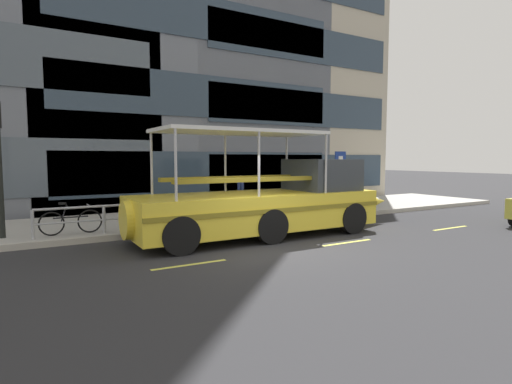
{
  "coord_description": "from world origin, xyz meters",
  "views": [
    {
      "loc": [
        -5.66,
        -9.21,
        2.43
      ],
      "look_at": [
        1.14,
        2.42,
        1.3
      ],
      "focal_mm": 28.36,
      "sensor_mm": 36.0,
      "label": 1
    }
  ],
  "objects_px": {
    "pedestrian_near_bow": "(302,188)",
    "leaned_bicycle": "(71,222)",
    "duck_tour_boat": "(273,202)",
    "pedestrian_mid_left": "(241,192)",
    "parking_sign": "(340,170)"
  },
  "relations": [
    {
      "from": "pedestrian_near_bow",
      "to": "leaned_bicycle",
      "type": "bearing_deg",
      "value": -175.44
    },
    {
      "from": "duck_tour_boat",
      "to": "pedestrian_near_bow",
      "type": "xyz_separation_m",
      "value": [
        3.42,
        3.03,
        0.14
      ]
    },
    {
      "from": "pedestrian_mid_left",
      "to": "pedestrian_near_bow",
      "type": "bearing_deg",
      "value": -2.23
    },
    {
      "from": "parking_sign",
      "to": "pedestrian_mid_left",
      "type": "bearing_deg",
      "value": 174.14
    },
    {
      "from": "parking_sign",
      "to": "duck_tour_boat",
      "type": "distance_m",
      "value": 5.89
    },
    {
      "from": "leaned_bicycle",
      "to": "pedestrian_mid_left",
      "type": "xyz_separation_m",
      "value": [
        6.14,
        0.83,
        0.58
      ]
    },
    {
      "from": "duck_tour_boat",
      "to": "pedestrian_mid_left",
      "type": "relative_size",
      "value": 6.09
    },
    {
      "from": "parking_sign",
      "to": "leaned_bicycle",
      "type": "height_order",
      "value": "parking_sign"
    },
    {
      "from": "pedestrian_near_bow",
      "to": "duck_tour_boat",
      "type": "bearing_deg",
      "value": -138.5
    },
    {
      "from": "pedestrian_near_bow",
      "to": "parking_sign",
      "type": "bearing_deg",
      "value": -11.68
    },
    {
      "from": "parking_sign",
      "to": "leaned_bicycle",
      "type": "distance_m",
      "value": 10.88
    },
    {
      "from": "pedestrian_near_bow",
      "to": "pedestrian_mid_left",
      "type": "bearing_deg",
      "value": 177.77
    },
    {
      "from": "pedestrian_near_bow",
      "to": "pedestrian_mid_left",
      "type": "height_order",
      "value": "pedestrian_near_bow"
    },
    {
      "from": "parking_sign",
      "to": "leaned_bicycle",
      "type": "xyz_separation_m",
      "value": [
        -10.79,
        -0.36,
        -1.35
      ]
    },
    {
      "from": "leaned_bicycle",
      "to": "parking_sign",
      "type": "bearing_deg",
      "value": 1.89
    }
  ]
}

